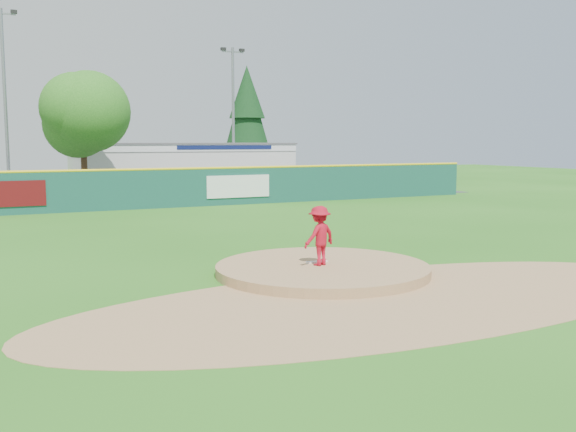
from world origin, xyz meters
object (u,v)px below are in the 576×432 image
pitcher (319,236)px  deciduous_tree (83,122)px  light_pole_left (5,96)px  conifer_tree (247,116)px  light_pole_right (233,111)px  van (229,185)px  pool_building_grp (181,165)px

pitcher → deciduous_tree: bearing=-103.7°
pitcher → light_pole_left: light_pole_left is taller
conifer_tree → light_pole_right: (-4.00, -7.00, 0.00)m
light_pole_left → conifer_tree: bearing=25.3°
light_pole_right → pitcher: bearing=-107.4°
light_pole_right → conifer_tree: bearing=60.3°
van → deciduous_tree: deciduous_tree is taller
pool_building_grp → light_pole_right: size_ratio=1.52×
pool_building_grp → conifer_tree: 8.95m
pitcher → deciduous_tree: size_ratio=0.21×
pool_building_grp → light_pole_left: (-12.00, -4.99, 4.39)m
van → conifer_tree: (6.99, 13.71, 4.77)m
pool_building_grp → light_pole_right: 5.75m
pitcher → conifer_tree: (13.11, 36.04, 4.53)m
light_pole_left → pitcher: bearing=-77.7°
pitcher → van: pitcher is taller
deciduous_tree → pitcher: bearing=-85.7°
pitcher → pool_building_grp: pool_building_grp is taller
pool_building_grp → conifer_tree: bearing=29.8°
conifer_tree → deciduous_tree: bearing=-143.7°
conifer_tree → light_pole_right: light_pole_right is taller
light_pole_right → pool_building_grp: bearing=135.1°
van → deciduous_tree: 9.27m
pitcher → pool_building_grp: size_ratio=0.10×
deciduous_tree → conifer_tree: (15.00, 11.00, 0.99)m
pool_building_grp → deciduous_tree: deciduous_tree is taller
van → pool_building_grp: (-0.01, 9.70, 0.89)m
light_pole_left → light_pole_right: bearing=7.6°
pitcher → pool_building_grp: 32.61m
conifer_tree → van: bearing=-117.0°
pitcher → conifer_tree: size_ratio=0.16×
conifer_tree → light_pole_left: light_pole_left is taller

